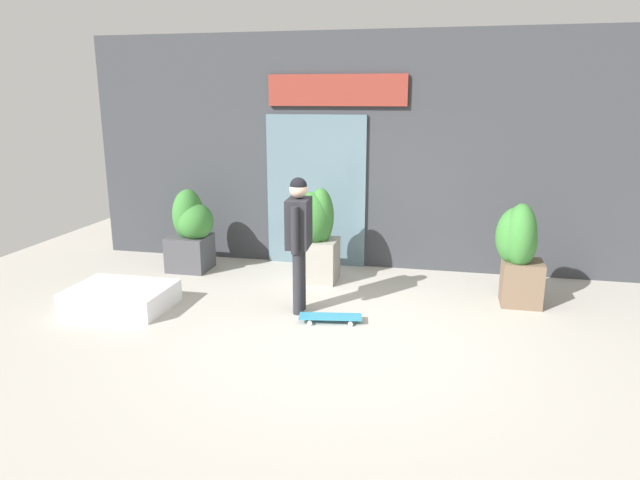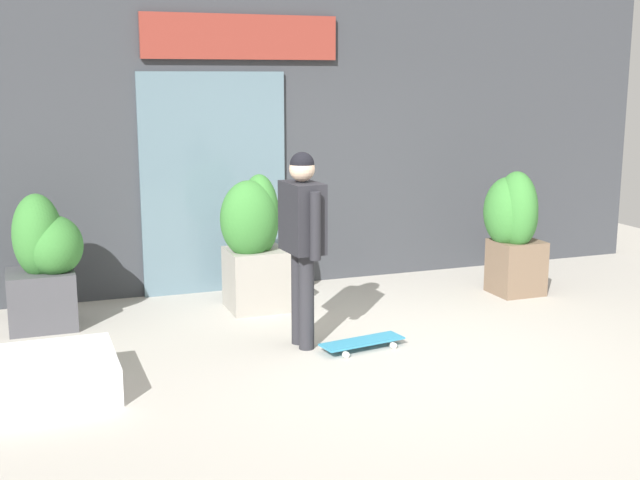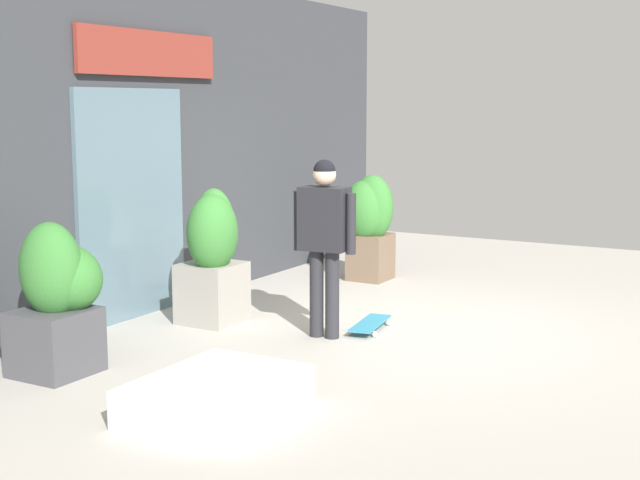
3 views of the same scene
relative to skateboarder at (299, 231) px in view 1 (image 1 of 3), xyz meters
name	(u,v)px [view 1 (image 1 of 3)]	position (x,y,z in m)	size (l,w,h in m)	color
ground_plane	(338,334)	(0.60, -0.58, -1.01)	(12.00, 12.00, 0.00)	#B2ADA3
building_facade	(372,153)	(0.57, 2.21, 0.72)	(8.89, 0.31, 3.49)	#383A3F
skateboarder	(299,231)	(0.00, 0.00, 0.00)	(0.29, 0.62, 1.66)	#28282D
skateboard	(330,317)	(0.44, -0.26, -0.95)	(0.76, 0.35, 0.08)	teal
planter_box_left	(316,233)	(-0.07, 1.21, -0.31)	(0.64, 0.59, 1.34)	gray
planter_box_right	(191,230)	(-2.01, 1.32, -0.39)	(0.69, 0.61, 1.23)	#47474C
planter_box_mid	(519,247)	(2.61, 0.82, -0.26)	(0.60, 0.62, 1.31)	brown
snow_ledge	(121,297)	(-2.21, -0.36, -0.88)	(1.21, 0.90, 0.27)	white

